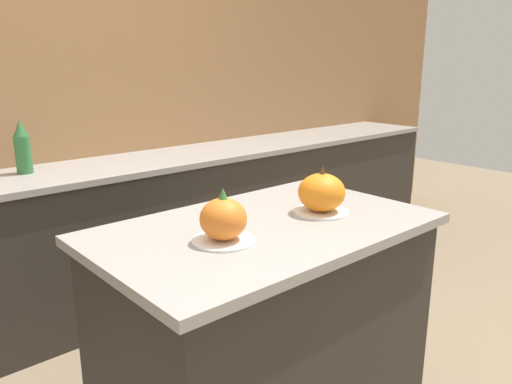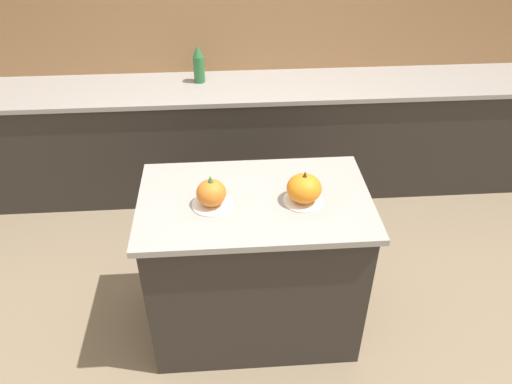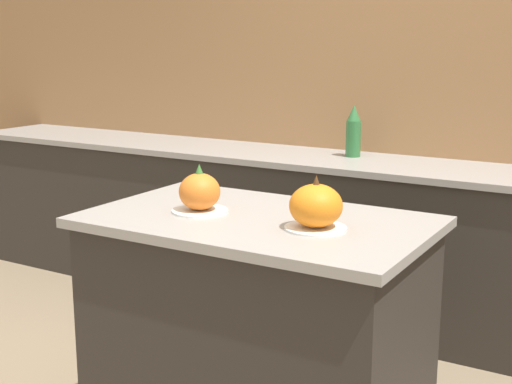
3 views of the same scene
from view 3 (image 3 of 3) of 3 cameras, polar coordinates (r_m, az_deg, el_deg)
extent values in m
cube|color=#9E7047|center=(4.12, 13.23, 7.38)|extent=(8.00, 0.06, 2.50)
cube|color=#2D2823|center=(2.67, 0.11, -12.41)|extent=(1.15, 0.68, 0.92)
cube|color=gray|center=(2.51, 0.11, -2.42)|extent=(1.21, 0.74, 0.03)
cube|color=#2D2823|center=(3.96, 11.20, -4.64)|extent=(6.00, 0.56, 0.89)
cube|color=gray|center=(3.85, 11.48, 1.94)|extent=(6.00, 0.60, 0.03)
cylinder|color=white|center=(2.59, -4.51, -1.51)|extent=(0.20, 0.20, 0.01)
ellipsoid|color=orange|center=(2.57, -4.54, 0.03)|extent=(0.15, 0.15, 0.13)
cone|color=#38702D|center=(2.56, -4.57, 1.83)|extent=(0.03, 0.03, 0.04)
cylinder|color=white|center=(2.36, 4.78, -2.89)|extent=(0.21, 0.21, 0.01)
ellipsoid|color=orange|center=(2.34, 4.81, -1.10)|extent=(0.18, 0.18, 0.14)
cone|color=#4C2D14|center=(2.32, 4.85, 0.94)|extent=(0.02, 0.02, 0.04)
cylinder|color=#2D6B38|center=(4.03, 7.79, 4.25)|extent=(0.08, 0.08, 0.20)
cone|color=#2D6B38|center=(4.02, 7.85, 6.29)|extent=(0.08, 0.08, 0.09)
camera|label=1|loc=(2.52, -39.68, 8.14)|focal=35.00mm
camera|label=2|loc=(1.65, -65.81, 39.44)|focal=35.00mm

